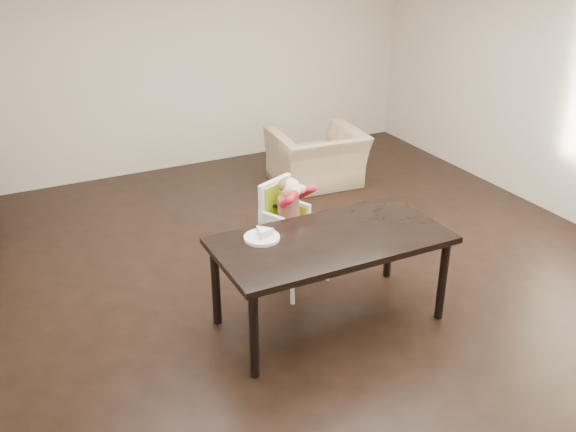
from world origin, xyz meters
name	(u,v)px	position (x,y,z in m)	size (l,w,h in m)	color
ground	(328,288)	(0.00, 0.00, 0.00)	(7.00, 7.00, 0.00)	black
room_walls	(335,78)	(0.00, 0.00, 1.86)	(6.02, 7.02, 2.71)	beige
dining_table	(331,247)	(-0.24, -0.42, 0.67)	(1.80, 0.90, 0.75)	black
high_chair	(286,210)	(-0.28, 0.26, 0.71)	(0.56, 0.56, 1.01)	white
plate	(263,236)	(-0.72, -0.21, 0.78)	(0.31, 0.31, 0.08)	white
armchair	(317,149)	(1.06, 2.14, 0.45)	(1.03, 0.67, 0.90)	tan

